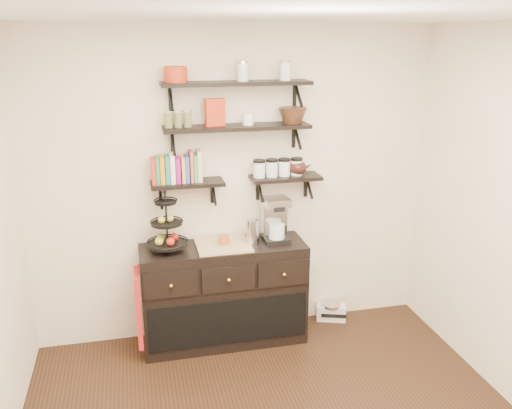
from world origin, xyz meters
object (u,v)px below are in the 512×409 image
object	(u,v)px
coffee_maker	(275,220)
fruit_stand	(167,231)
sideboard	(224,294)
radio	(331,311)

from	to	relation	value
coffee_maker	fruit_stand	bearing A→B (deg)	179.11
sideboard	radio	bearing A→B (deg)	7.01
fruit_stand	coffee_maker	world-z (taller)	fruit_stand
coffee_maker	radio	xyz separation A→B (m)	(0.59, 0.10, -1.00)
sideboard	fruit_stand	world-z (taller)	fruit_stand
sideboard	coffee_maker	bearing A→B (deg)	3.29
fruit_stand	radio	world-z (taller)	fruit_stand
sideboard	fruit_stand	bearing A→B (deg)	179.56
fruit_stand	sideboard	bearing A→B (deg)	-0.44
sideboard	fruit_stand	xyz separation A→B (m)	(-0.46, 0.00, 0.62)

